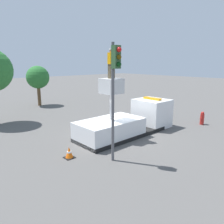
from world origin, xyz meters
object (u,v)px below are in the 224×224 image
at_px(bucket_truck, 129,122).
at_px(traffic_cone_rear, 69,153).
at_px(fire_hydrant, 202,118).
at_px(traffic_light_pole, 115,80).
at_px(tree_left_bg, 38,78).
at_px(worker, 111,63).

height_order(bucket_truck, traffic_cone_rear, bucket_truck).
relative_size(bucket_truck, fire_hydrant, 7.22).
relative_size(fire_hydrant, traffic_cone_rear, 1.78).
bearing_deg(bucket_truck, fire_hydrant, -22.19).
relative_size(traffic_light_pole, tree_left_bg, 1.28).
height_order(bucket_truck, traffic_light_pole, traffic_light_pole).
bearing_deg(traffic_cone_rear, tree_left_bg, 70.82).
bearing_deg(tree_left_bg, bucket_truck, -89.30).
distance_m(bucket_truck, traffic_light_pole, 5.44).
relative_size(traffic_cone_rear, tree_left_bg, 0.13).
relative_size(worker, tree_left_bg, 0.40).
height_order(fire_hydrant, traffic_cone_rear, fire_hydrant).
bearing_deg(worker, bucket_truck, 0.00).
relative_size(traffic_light_pole, traffic_cone_rear, 9.72).
bearing_deg(bucket_truck, worker, 180.00).
xyz_separation_m(traffic_light_pole, tree_left_bg, (3.50, 16.04, -0.85)).
bearing_deg(fire_hydrant, tree_left_bg, 110.58).
height_order(traffic_cone_rear, tree_left_bg, tree_left_bg).
xyz_separation_m(bucket_truck, traffic_cone_rear, (-5.11, -0.66, -0.56)).
bearing_deg(traffic_light_pole, tree_left_bg, 77.68).
distance_m(traffic_light_pole, fire_hydrant, 10.09).
xyz_separation_m(bucket_truck, worker, (-1.60, 0.00, 3.85)).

